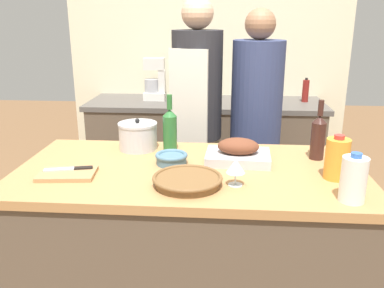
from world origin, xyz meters
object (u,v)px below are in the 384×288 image
object	(u,v)px
condiment_bottle_extra	(173,91)
person_cook_aproned	(197,118)
stock_pot	(138,136)
wine_bottle_green	(170,129)
cutting_board	(67,174)
wine_glass_left	(236,167)
wine_bottle_dark	(318,136)
roasting_pan	(238,153)
mixing_bowl	(171,158)
person_cook_guest	(255,125)
stand_mixer	(155,83)
condiment_bottle_short	(204,91)
wicker_basket	(187,180)
knife_chef	(70,169)
condiment_bottle_tall	(306,91)
juice_jug	(337,159)
milk_jug	(354,179)

from	to	relation	value
condiment_bottle_extra	person_cook_aproned	world-z (taller)	person_cook_aproned
stock_pot	wine_bottle_green	distance (m)	0.18
cutting_board	wine_glass_left	distance (m)	0.74
wine_bottle_green	wine_glass_left	distance (m)	0.55
stock_pot	condiment_bottle_extra	world-z (taller)	stock_pot
stock_pot	wine_bottle_dark	size ratio (longest dim) A/B	0.69
roasting_pan	person_cook_aproned	xyz separation A→B (m)	(-0.25, 0.77, -0.02)
mixing_bowl	person_cook_guest	xyz separation A→B (m)	(0.46, 0.84, -0.05)
person_cook_guest	cutting_board	bearing A→B (deg)	-120.98
mixing_bowl	person_cook_aproned	bearing A→B (deg)	85.51
cutting_board	condiment_bottle_extra	world-z (taller)	condiment_bottle_extra
stand_mixer	person_cook_aproned	bearing A→B (deg)	-61.82
cutting_board	wine_bottle_green	xyz separation A→B (m)	(0.40, 0.39, 0.11)
condiment_bottle_short	condiment_bottle_extra	xyz separation A→B (m)	(-0.26, 0.01, -0.01)
wine_bottle_green	condiment_bottle_short	bearing A→B (deg)	85.22
person_cook_guest	stock_pot	bearing A→B (deg)	-126.48
wicker_basket	cutting_board	size ratio (longest dim) A/B	1.13
knife_chef	condiment_bottle_tall	distance (m)	2.21
mixing_bowl	person_cook_aproned	world-z (taller)	person_cook_aproned
wine_bottle_dark	stand_mixer	xyz separation A→B (m)	(-1.04, 1.45, 0.02)
cutting_board	stock_pot	bearing A→B (deg)	59.87
cutting_board	person_cook_guest	size ratio (longest dim) A/B	0.15
cutting_board	condiment_bottle_extra	bearing A→B (deg)	81.85
condiment_bottle_extra	wicker_basket	bearing A→B (deg)	-81.18
juice_jug	condiment_bottle_extra	distance (m)	1.92
wicker_basket	milk_jug	distance (m)	0.64
wine_bottle_green	condiment_bottle_short	distance (m)	1.36
condiment_bottle_extra	condiment_bottle_short	bearing A→B (deg)	-2.70
knife_chef	person_cook_aproned	bearing A→B (deg)	63.00
roasting_pan	stock_pot	xyz separation A→B (m)	(-0.52, 0.16, 0.03)
wicker_basket	stand_mixer	xyz separation A→B (m)	(-0.44, 1.83, 0.11)
condiment_bottle_short	person_cook_aproned	xyz separation A→B (m)	(-0.01, -0.73, -0.05)
wine_bottle_green	knife_chef	distance (m)	0.55
mixing_bowl	person_cook_guest	distance (m)	0.96
roasting_pan	stand_mixer	xyz separation A→B (m)	(-0.65, 1.53, 0.09)
stock_pot	person_cook_guest	size ratio (longest dim) A/B	0.12
mixing_bowl	condiment_bottle_tall	distance (m)	1.84
wine_bottle_dark	stand_mixer	bearing A→B (deg)	125.54
stock_pot	knife_chef	xyz separation A→B (m)	(-0.23, -0.37, -0.05)
roasting_pan	wine_bottle_green	bearing A→B (deg)	156.34
stand_mixer	condiment_bottle_extra	bearing A→B (deg)	-3.95
wine_bottle_dark	wine_glass_left	xyz separation A→B (m)	(-0.40, -0.36, -0.03)
milk_jug	condiment_bottle_tall	world-z (taller)	milk_jug
milk_jug	juice_jug	bearing A→B (deg)	90.58
stock_pot	person_cook_aproned	distance (m)	0.67
wine_glass_left	condiment_bottle_extra	world-z (taller)	condiment_bottle_extra
condiment_bottle_tall	mixing_bowl	bearing A→B (deg)	-119.80
roasting_pan	wine_bottle_dark	bearing A→B (deg)	10.84
stand_mixer	condiment_bottle_short	bearing A→B (deg)	-3.16
milk_jug	knife_chef	xyz separation A→B (m)	(-1.16, 0.20, -0.07)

